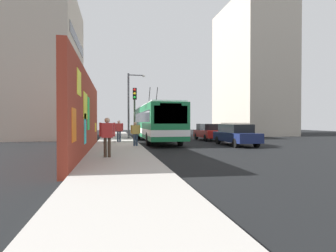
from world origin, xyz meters
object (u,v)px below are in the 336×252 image
parked_car_navy (236,134)px  street_lamp (131,101)px  parked_car_red (208,132)px  pedestrian_at_curb (135,132)px  city_bus (156,122)px  pedestrian_near_wall (107,134)px  pedestrian_midblock (119,129)px  traffic_light (135,106)px

parked_car_navy → street_lamp: bearing=43.2°
parked_car_navy → parked_car_red: bearing=0.0°
parked_car_navy → pedestrian_at_curb: pedestrian_at_curb is taller
city_bus → parked_car_navy: 7.24m
pedestrian_at_curb → pedestrian_near_wall: bearing=162.5°
parked_car_red → street_lamp: (2.00, 7.26, 2.96)m
parked_car_red → street_lamp: size_ratio=0.67×
pedestrian_near_wall → parked_car_red: bearing=-38.4°
pedestrian_midblock → parked_car_red: bearing=-76.2°
pedestrian_midblock → pedestrian_at_curb: pedestrian_midblock is taller
pedestrian_near_wall → street_lamp: bearing=-8.0°
city_bus → street_lamp: 3.99m
parked_car_red → pedestrian_at_curb: size_ratio=2.65×
parked_car_navy → pedestrian_midblock: 9.21m
traffic_light → parked_car_red: bearing=-59.7°
city_bus → pedestrian_near_wall: 11.49m
parked_car_red → pedestrian_midblock: bearing=103.8°
pedestrian_at_curb → street_lamp: street_lamp is taller
city_bus → street_lamp: street_lamp is taller
pedestrian_at_curb → parked_car_red: bearing=-50.7°
traffic_light → street_lamp: size_ratio=0.65×
city_bus → parked_car_navy: city_bus is taller
parked_car_navy → pedestrian_midblock: bearing=66.7°
parked_car_navy → parked_car_red: (5.71, 0.00, -0.00)m
pedestrian_at_curb → street_lamp: (8.09, -0.18, 2.71)m
parked_car_navy → street_lamp: (7.72, 7.26, 2.96)m
pedestrian_near_wall → pedestrian_at_curb: bearing=-17.5°
pedestrian_midblock → street_lamp: 4.99m
pedestrian_midblock → traffic_light: traffic_light is taller
parked_car_navy → pedestrian_at_curb: size_ratio=2.93×
parked_car_navy → street_lamp: size_ratio=0.74×
pedestrian_midblock → street_lamp: street_lamp is taller
pedestrian_midblock → street_lamp: bearing=-16.3°
traffic_light → street_lamp: 6.35m
pedestrian_at_curb → street_lamp: bearing=-1.3°
city_bus → traffic_light: city_bus is taller
city_bus → pedestrian_at_curb: (-5.32, 2.23, -0.71)m
parked_car_red → street_lamp: bearing=74.6°
city_bus → parked_car_red: (0.76, -5.20, -0.96)m
pedestrian_at_curb → traffic_light: size_ratio=0.39×
pedestrian_near_wall → pedestrian_at_curb: pedestrian_near_wall is taller
pedestrian_at_curb → traffic_light: (1.79, -0.08, 1.84)m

